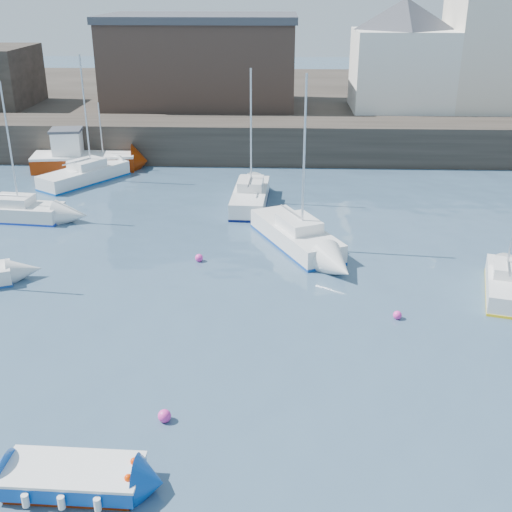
{
  "coord_description": "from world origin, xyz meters",
  "views": [
    {
      "loc": [
        1.08,
        -14.61,
        12.91
      ],
      "look_at": [
        0.0,
        12.0,
        1.5
      ],
      "focal_mm": 45.0,
      "sensor_mm": 36.0,
      "label": 1
    }
  ],
  "objects_px": {
    "sailboat_h": "(85,174)",
    "buoy_mid": "(397,319)",
    "blue_dinghy": "(73,477)",
    "buoy_near": "(165,421)",
    "sailboat_f": "(250,196)",
    "sailboat_b": "(296,235)",
    "sailboat_c": "(505,284)",
    "buoy_far": "(199,261)",
    "sailboat_e": "(11,211)",
    "fishing_boat": "(81,157)"
  },
  "relations": [
    {
      "from": "blue_dinghy",
      "to": "sailboat_b",
      "type": "distance_m",
      "value": 19.25
    },
    {
      "from": "buoy_far",
      "to": "buoy_near",
      "type": "bearing_deg",
      "value": -87.94
    },
    {
      "from": "sailboat_e",
      "to": "blue_dinghy",
      "type": "bearing_deg",
      "value": -64.42
    },
    {
      "from": "sailboat_h",
      "to": "fishing_boat",
      "type": "bearing_deg",
      "value": 110.04
    },
    {
      "from": "sailboat_h",
      "to": "sailboat_c",
      "type": "bearing_deg",
      "value": -34.71
    },
    {
      "from": "sailboat_e",
      "to": "sailboat_h",
      "type": "distance_m",
      "value": 8.01
    },
    {
      "from": "sailboat_f",
      "to": "buoy_near",
      "type": "relative_size",
      "value": 19.28
    },
    {
      "from": "sailboat_e",
      "to": "buoy_near",
      "type": "relative_size",
      "value": 18.61
    },
    {
      "from": "buoy_near",
      "to": "buoy_far",
      "type": "relative_size",
      "value": 1.07
    },
    {
      "from": "sailboat_e",
      "to": "buoy_far",
      "type": "xyz_separation_m",
      "value": [
        11.84,
        -5.74,
        -0.52
      ]
    },
    {
      "from": "blue_dinghy",
      "to": "sailboat_f",
      "type": "xyz_separation_m",
      "value": [
        3.68,
        24.66,
        0.18
      ]
    },
    {
      "from": "sailboat_e",
      "to": "buoy_far",
      "type": "distance_m",
      "value": 13.16
    },
    {
      "from": "blue_dinghy",
      "to": "sailboat_c",
      "type": "bearing_deg",
      "value": 39.04
    },
    {
      "from": "sailboat_f",
      "to": "buoy_mid",
      "type": "distance_m",
      "value": 16.03
    },
    {
      "from": "buoy_mid",
      "to": "buoy_far",
      "type": "distance_m",
      "value": 10.58
    },
    {
      "from": "sailboat_b",
      "to": "sailboat_c",
      "type": "distance_m",
      "value": 10.74
    },
    {
      "from": "buoy_far",
      "to": "sailboat_h",
      "type": "bearing_deg",
      "value": 125.69
    },
    {
      "from": "blue_dinghy",
      "to": "buoy_mid",
      "type": "distance_m",
      "value": 14.64
    },
    {
      "from": "sailboat_f",
      "to": "sailboat_c",
      "type": "bearing_deg",
      "value": -44.82
    },
    {
      "from": "sailboat_f",
      "to": "buoy_near",
      "type": "distance_m",
      "value": 21.68
    },
    {
      "from": "sailboat_b",
      "to": "sailboat_f",
      "type": "distance_m",
      "value": 7.06
    },
    {
      "from": "sailboat_h",
      "to": "buoy_mid",
      "type": "distance_m",
      "value": 26.65
    },
    {
      "from": "fishing_boat",
      "to": "sailboat_c",
      "type": "xyz_separation_m",
      "value": [
        25.01,
        -19.79,
        -0.45
      ]
    },
    {
      "from": "fishing_boat",
      "to": "sailboat_f",
      "type": "distance_m",
      "value": 15.2
    },
    {
      "from": "blue_dinghy",
      "to": "sailboat_h",
      "type": "distance_m",
      "value": 30.32
    },
    {
      "from": "sailboat_c",
      "to": "buoy_far",
      "type": "relative_size",
      "value": 16.19
    },
    {
      "from": "sailboat_e",
      "to": "buoy_near",
      "type": "height_order",
      "value": "sailboat_e"
    },
    {
      "from": "fishing_boat",
      "to": "sailboat_c",
      "type": "height_order",
      "value": "sailboat_c"
    },
    {
      "from": "blue_dinghy",
      "to": "buoy_near",
      "type": "xyz_separation_m",
      "value": [
        2.0,
        3.05,
        -0.41
      ]
    },
    {
      "from": "sailboat_e",
      "to": "sailboat_f",
      "type": "bearing_deg",
      "value": 12.69
    },
    {
      "from": "buoy_far",
      "to": "sailboat_f",
      "type": "bearing_deg",
      "value": 76.44
    },
    {
      "from": "buoy_near",
      "to": "sailboat_f",
      "type": "bearing_deg",
      "value": 85.54
    },
    {
      "from": "buoy_far",
      "to": "sailboat_c",
      "type": "bearing_deg",
      "value": -12.16
    },
    {
      "from": "sailboat_e",
      "to": "sailboat_f",
      "type": "xyz_separation_m",
      "value": [
        13.98,
        3.15,
        0.06
      ]
    },
    {
      "from": "buoy_mid",
      "to": "buoy_far",
      "type": "relative_size",
      "value": 0.92
    },
    {
      "from": "sailboat_b",
      "to": "sailboat_h",
      "type": "distance_m",
      "value": 18.27
    },
    {
      "from": "sailboat_h",
      "to": "buoy_mid",
      "type": "relative_size",
      "value": 23.31
    },
    {
      "from": "fishing_boat",
      "to": "buoy_mid",
      "type": "distance_m",
      "value": 29.89
    },
    {
      "from": "fishing_boat",
      "to": "sailboat_h",
      "type": "xyz_separation_m",
      "value": [
        1.2,
        -3.3,
        -0.39
      ]
    },
    {
      "from": "fishing_boat",
      "to": "buoy_near",
      "type": "distance_m",
      "value": 31.58
    },
    {
      "from": "sailboat_c",
      "to": "buoy_far",
      "type": "xyz_separation_m",
      "value": [
        -14.15,
        3.05,
        -0.5
      ]
    },
    {
      "from": "sailboat_e",
      "to": "sailboat_f",
      "type": "distance_m",
      "value": 14.33
    },
    {
      "from": "sailboat_c",
      "to": "sailboat_f",
      "type": "xyz_separation_m",
      "value": [
        -12.01,
        11.93,
        0.09
      ]
    },
    {
      "from": "fishing_boat",
      "to": "buoy_far",
      "type": "xyz_separation_m",
      "value": [
        10.86,
        -16.74,
        -0.95
      ]
    },
    {
      "from": "buoy_near",
      "to": "blue_dinghy",
      "type": "bearing_deg",
      "value": -123.19
    },
    {
      "from": "fishing_boat",
      "to": "buoy_mid",
      "type": "relative_size",
      "value": 21.08
    },
    {
      "from": "sailboat_e",
      "to": "buoy_mid",
      "type": "relative_size",
      "value": 21.73
    },
    {
      "from": "sailboat_e",
      "to": "fishing_boat",
      "type": "bearing_deg",
      "value": 84.93
    },
    {
      "from": "blue_dinghy",
      "to": "buoy_far",
      "type": "bearing_deg",
      "value": 84.42
    },
    {
      "from": "sailboat_f",
      "to": "sailboat_h",
      "type": "height_order",
      "value": "sailboat_h"
    }
  ]
}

